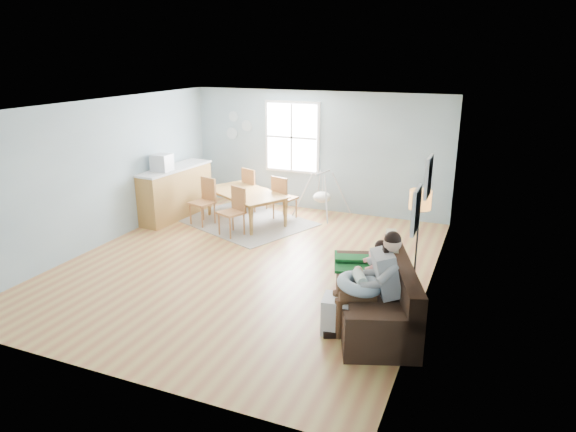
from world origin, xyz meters
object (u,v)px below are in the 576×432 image
at_px(chair_ne, 282,195).
at_px(counter, 175,192).
at_px(storage_cube, 339,314).
at_px(chair_se, 234,208).
at_px(monitor, 162,163).
at_px(chair_nw, 252,186).
at_px(father, 373,280).
at_px(baby_swing, 322,196).
at_px(floor_lamp, 420,208).
at_px(toddler, 373,265).
at_px(dining_table, 244,207).
at_px(sofa, 379,300).
at_px(chair_sw, 205,198).

distance_m(chair_ne, counter, 2.38).
relative_size(storage_cube, counter, 0.24).
distance_m(chair_se, monitor, 1.94).
relative_size(chair_nw, chair_ne, 1.03).
bearing_deg(father, chair_ne, 126.71).
xyz_separation_m(chair_ne, baby_swing, (0.69, 0.62, -0.12)).
bearing_deg(monitor, chair_nw, 45.90).
distance_m(father, floor_lamp, 1.64).
relative_size(chair_se, chair_nw, 0.97).
xyz_separation_m(toddler, chair_ne, (-2.79, 3.40, -0.18)).
relative_size(dining_table, chair_ne, 1.92).
distance_m(toddler, counter, 5.75).
bearing_deg(dining_table, toddler, -10.64).
relative_size(floor_lamp, baby_swing, 1.33).
bearing_deg(monitor, chair_ne, 24.93).
height_order(sofa, chair_se, chair_se).
xyz_separation_m(chair_sw, counter, (-0.86, 0.16, 0.00)).
bearing_deg(chair_nw, chair_ne, -22.11).
bearing_deg(floor_lamp, chair_se, 162.52).
bearing_deg(chair_nw, monitor, -134.10).
distance_m(chair_ne, monitor, 2.64).
distance_m(toddler, chair_ne, 4.40).
height_order(father, counter, father).
bearing_deg(father, baby_swing, 116.07).
bearing_deg(floor_lamp, dining_table, 153.35).
bearing_deg(monitor, father, -28.58).
xyz_separation_m(storage_cube, chair_sw, (-3.94, 3.19, 0.32)).
relative_size(father, chair_sw, 1.42).
distance_m(father, chair_nw, 5.73).
xyz_separation_m(sofa, chair_ne, (-2.93, 3.57, 0.25)).
relative_size(sofa, dining_table, 1.25).
distance_m(floor_lamp, chair_ne, 4.09).
bearing_deg(chair_ne, storage_cube, -58.05).
bearing_deg(sofa, storage_cube, -130.72).
relative_size(chair_se, counter, 0.47).
distance_m(chair_sw, chair_ne, 1.65).
distance_m(father, counter, 6.10).
relative_size(toddler, chair_se, 0.91).
xyz_separation_m(storage_cube, baby_swing, (-1.83, 4.67, 0.20)).
distance_m(father, dining_table, 5.03).
xyz_separation_m(dining_table, chair_nw, (-0.20, 0.79, 0.24)).
xyz_separation_m(chair_se, monitor, (-1.78, 0.16, 0.74)).
xyz_separation_m(toddler, baby_swing, (-2.09, 4.03, -0.30)).
bearing_deg(chair_nw, counter, -142.46).
xyz_separation_m(chair_se, counter, (-1.76, 0.54, 0.02)).
relative_size(father, floor_lamp, 0.88).
height_order(toddler, chair_ne, toddler).
distance_m(chair_sw, chair_nw, 1.32).
xyz_separation_m(sofa, storage_cube, (-0.41, -0.48, -0.06)).
bearing_deg(baby_swing, sofa, -61.89).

